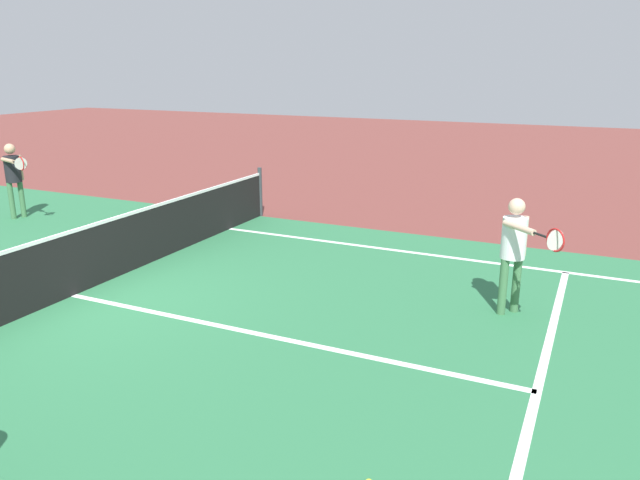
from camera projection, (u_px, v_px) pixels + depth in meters
ground_plane at (73, 295)px, 8.83m from camera, size 60.00×60.00×0.00m
court_surface_inbounds at (73, 295)px, 8.83m from camera, size 10.62×24.40×0.00m
line_sideline_right at (536, 268)px, 9.99m from camera, size 0.10×11.89×0.01m
line_service_near at (537, 392)px, 6.23m from camera, size 8.22×0.10×0.01m
line_center_service at (265, 335)px, 7.53m from camera, size 0.10×6.40×0.01m
net at (69, 263)px, 8.69m from camera, size 10.80×0.09×1.07m
player_near at (515, 244)px, 7.93m from camera, size 0.98×0.82×1.58m
player_far at (13, 173)px, 12.99m from camera, size 0.74×1.10×1.62m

